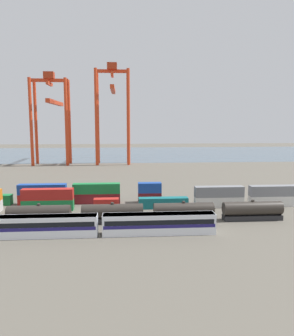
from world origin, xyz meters
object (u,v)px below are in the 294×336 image
freight_tank_row (112,213)px  gantry_crane_central (113,104)px  passenger_train (39,225)px  gantry_crane_west (52,110)px  shipping_container_9 (273,201)px  shipping_container_3 (48,205)px

freight_tank_row → gantry_crane_central: 107.84m
passenger_train → gantry_crane_west: (-19.74, 112.65, 25.08)m
shipping_container_9 → gantry_crane_central: gantry_crane_central is taller
passenger_train → gantry_crane_west: gantry_crane_west is taller
passenger_train → shipping_container_9: passenger_train is taller
shipping_container_3 → gantry_crane_west: size_ratio=0.27×
passenger_train → shipping_container_3: 19.36m
freight_tank_row → shipping_container_3: bearing=143.8°
gantry_crane_central → passenger_train: bearing=-95.5°
shipping_container_9 → gantry_crane_west: bearing=127.9°
passenger_train → freight_tank_row: freight_tank_row is taller
passenger_train → freight_tank_row: (13.12, 7.68, -0.08)m
shipping_container_9 → passenger_train: bearing=-160.1°
passenger_train → gantry_crane_west: size_ratio=1.44×
freight_tank_row → gantry_crane_central: bearing=91.3°
passenger_train → gantry_crane_west: bearing=99.9°
shipping_container_3 → gantry_crane_central: size_ratio=0.24×
passenger_train → shipping_container_9: size_ratio=5.39×
shipping_container_9 → gantry_crane_central: 105.81m
shipping_container_3 → passenger_train: bearing=-82.3°
shipping_container_9 → freight_tank_row: bearing=-163.9°
shipping_container_3 → shipping_container_9: size_ratio=1.00×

